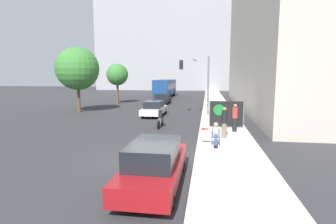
{
  "coord_description": "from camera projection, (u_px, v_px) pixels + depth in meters",
  "views": [
    {
      "loc": [
        2.21,
        -10.63,
        3.61
      ],
      "look_at": [
        -0.19,
        5.11,
        1.45
      ],
      "focal_mm": 28.0,
      "sensor_mm": 36.0,
      "label": 1
    }
  ],
  "objects": [
    {
      "name": "jogger_on_sidewalk",
      "position": [
        224.0,
        122.0,
        14.88
      ],
      "size": [
        0.34,
        0.34,
        1.76
      ],
      "rotation": [
        0.0,
        0.0,
        2.53
      ],
      "color": "#756651",
      "rests_on": "sidewalk_curb"
    },
    {
      "name": "parked_car_curbside",
      "position": [
        154.0,
        164.0,
        8.65
      ],
      "size": [
        1.72,
        4.69,
        1.51
      ],
      "color": "maroon",
      "rests_on": "ground_plane"
    },
    {
      "name": "street_tree_midblock",
      "position": [
        117.0,
        75.0,
        34.75
      ],
      "size": [
        2.87,
        2.87,
        5.31
      ],
      "color": "brown",
      "rests_on": "ground_plane"
    },
    {
      "name": "protest_banner",
      "position": [
        226.0,
        114.0,
        17.89
      ],
      "size": [
        2.33,
        0.06,
        1.81
      ],
      "color": "slate",
      "rests_on": "sidewalk_curb"
    },
    {
      "name": "motorcycle_on_road",
      "position": [
        160.0,
        119.0,
        18.81
      ],
      "size": [
        0.28,
        2.09,
        1.29
      ],
      "color": "#565B60",
      "rests_on": "ground_plane"
    },
    {
      "name": "sidewalk_curb",
      "position": [
        218.0,
        113.0,
        25.43
      ],
      "size": [
        3.13,
        90.0,
        0.14
      ],
      "primitive_type": "cube",
      "color": "beige",
      "rests_on": "ground_plane"
    },
    {
      "name": "street_tree_near_curb",
      "position": [
        78.0,
        69.0,
        26.19
      ],
      "size": [
        4.29,
        4.29,
        6.55
      ],
      "color": "brown",
      "rests_on": "ground_plane"
    },
    {
      "name": "car_on_road_midblock",
      "position": [
        162.0,
        99.0,
        34.87
      ],
      "size": [
        1.9,
        4.21,
        1.37
      ],
      "color": "black",
      "rests_on": "ground_plane"
    },
    {
      "name": "seated_protester",
      "position": [
        215.0,
        134.0,
        13.15
      ],
      "size": [
        0.96,
        0.77,
        1.18
      ],
      "rotation": [
        0.0,
        0.0,
        -0.37
      ],
      "color": "#474C56",
      "rests_on": "sidewalk_curb"
    },
    {
      "name": "traffic_light_pole",
      "position": [
        198.0,
        76.0,
        23.87
      ],
      "size": [
        2.73,
        2.5,
        5.26
      ],
      "color": "slate",
      "rests_on": "sidewalk_curb"
    },
    {
      "name": "ground_plane",
      "position": [
        154.0,
        161.0,
        11.23
      ],
      "size": [
        160.0,
        160.0,
        0.0
      ],
      "primitive_type": "plane",
      "color": "#303033"
    },
    {
      "name": "building_backdrop_far",
      "position": [
        194.0,
        22.0,
        71.03
      ],
      "size": [
        52.0,
        12.0,
        36.78
      ],
      "color": "#99999E",
      "rests_on": "ground_plane"
    },
    {
      "name": "city_bus_on_road",
      "position": [
        165.0,
        87.0,
        46.58
      ],
      "size": [
        2.49,
        11.16,
        3.05
      ],
      "color": "navy",
      "rests_on": "ground_plane"
    },
    {
      "name": "pedestrian_behind",
      "position": [
        235.0,
        117.0,
        16.56
      ],
      "size": [
        0.34,
        0.34,
        1.76
      ],
      "rotation": [
        0.0,
        0.0,
        2.11
      ],
      "color": "black",
      "rests_on": "sidewalk_curb"
    },
    {
      "name": "car_on_road_nearest",
      "position": [
        154.0,
        108.0,
        24.11
      ],
      "size": [
        1.74,
        4.55,
        1.4
      ],
      "color": "silver",
      "rests_on": "ground_plane"
    }
  ]
}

